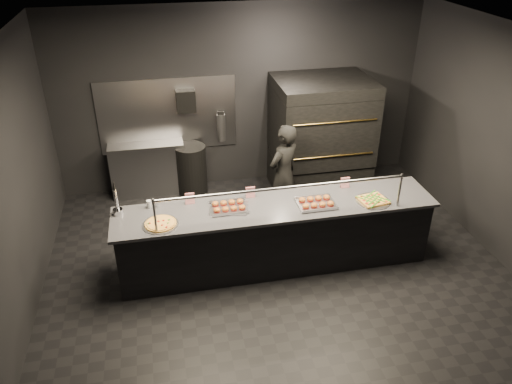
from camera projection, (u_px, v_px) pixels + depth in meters
room at (274, 163)px, 6.05m from camera, size 6.04×6.00×3.00m
service_counter at (276, 236)px, 6.52m from camera, size 4.10×0.78×1.37m
pizza_oven at (320, 136)px, 8.10m from camera, size 1.50×1.23×1.91m
prep_shelf at (148, 169)px, 8.22m from camera, size 1.20×0.35×0.90m
towel_dispenser at (186, 101)px, 7.86m from camera, size 0.30×0.20×0.35m
fire_extinguisher at (221, 127)px, 8.21m from camera, size 0.14×0.14×0.51m
beer_tap at (117, 205)px, 6.06m from camera, size 0.12×0.18×0.48m
round_pizza at (161, 224)px, 5.91m from camera, size 0.43×0.43×0.03m
slider_tray_a at (229, 207)px, 6.22m from camera, size 0.53×0.44×0.07m
slider_tray_b at (316, 203)px, 6.31m from camera, size 0.48×0.35×0.08m
square_pizza at (373, 200)px, 6.38m from camera, size 0.43×0.43×0.05m
condiment_jar at (152, 204)px, 6.24m from camera, size 0.15×0.06×0.10m
tent_cards at (263, 191)px, 6.48m from camera, size 2.20×0.04×0.15m
trash_bin at (191, 170)px, 8.28m from camera, size 0.50×0.50×0.84m
worker at (283, 174)px, 7.35m from camera, size 0.68×0.63×1.55m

